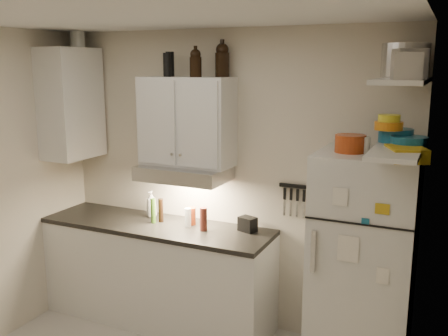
% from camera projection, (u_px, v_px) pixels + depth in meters
% --- Properties ---
extents(ceiling, '(3.20, 3.00, 0.02)m').
position_uv_depth(ceiling, '(115.00, 8.00, 2.78)').
color(ceiling, white).
rests_on(ceiling, ground).
extents(back_wall, '(3.20, 0.02, 2.60)m').
position_uv_depth(back_wall, '(227.00, 181.00, 4.38)').
color(back_wall, beige).
rests_on(back_wall, ground).
extents(right_wall, '(0.02, 3.00, 2.60)m').
position_uv_depth(right_wall, '(403.00, 278.00, 2.38)').
color(right_wall, beige).
rests_on(right_wall, ground).
extents(base_cabinet, '(2.10, 0.60, 0.88)m').
position_uv_depth(base_cabinet, '(158.00, 274.00, 4.51)').
color(base_cabinet, silver).
rests_on(base_cabinet, floor).
extents(countertop, '(2.10, 0.62, 0.04)m').
position_uv_depth(countertop, '(156.00, 226.00, 4.42)').
color(countertop, black).
rests_on(countertop, base_cabinet).
extents(upper_cabinet, '(0.80, 0.33, 0.75)m').
position_uv_depth(upper_cabinet, '(187.00, 121.00, 4.24)').
color(upper_cabinet, silver).
rests_on(upper_cabinet, back_wall).
extents(side_cabinet, '(0.33, 0.55, 1.00)m').
position_uv_depth(side_cabinet, '(71.00, 104.00, 4.57)').
color(side_cabinet, silver).
rests_on(side_cabinet, left_wall).
extents(range_hood, '(0.76, 0.46, 0.12)m').
position_uv_depth(range_hood, '(184.00, 173.00, 4.27)').
color(range_hood, silver).
rests_on(range_hood, back_wall).
extents(fridge, '(0.70, 0.68, 1.70)m').
position_uv_depth(fridge, '(363.00, 267.00, 3.65)').
color(fridge, silver).
rests_on(fridge, floor).
extents(shelf_hi, '(0.30, 0.95, 0.03)m').
position_uv_depth(shelf_hi, '(403.00, 81.00, 3.17)').
color(shelf_hi, silver).
rests_on(shelf_hi, right_wall).
extents(shelf_lo, '(0.30, 0.95, 0.03)m').
position_uv_depth(shelf_lo, '(398.00, 149.00, 3.26)').
color(shelf_lo, silver).
rests_on(shelf_lo, right_wall).
extents(knife_strip, '(0.42, 0.02, 0.03)m').
position_uv_depth(knife_strip, '(304.00, 187.00, 4.07)').
color(knife_strip, black).
rests_on(knife_strip, back_wall).
extents(dutch_oven, '(0.28, 0.28, 0.12)m').
position_uv_depth(dutch_oven, '(350.00, 143.00, 3.47)').
color(dutch_oven, '#A43913').
rests_on(dutch_oven, fridge).
extents(book_stack, '(0.30, 0.33, 0.09)m').
position_uv_depth(book_stack, '(406.00, 154.00, 3.16)').
color(book_stack, '#B99617').
rests_on(book_stack, fridge).
extents(spice_jar, '(0.09, 0.09, 0.11)m').
position_uv_depth(spice_jar, '(365.00, 145.00, 3.43)').
color(spice_jar, silver).
rests_on(spice_jar, fridge).
extents(stock_pot, '(0.33, 0.33, 0.23)m').
position_uv_depth(stock_pot, '(405.00, 60.00, 3.37)').
color(stock_pot, silver).
rests_on(stock_pot, shelf_hi).
extents(tin_a, '(0.23, 0.22, 0.18)m').
position_uv_depth(tin_a, '(410.00, 64.00, 3.06)').
color(tin_a, '#AAAAAD').
rests_on(tin_a, shelf_hi).
extents(tin_b, '(0.19, 0.19, 0.15)m').
position_uv_depth(tin_b, '(407.00, 66.00, 2.83)').
color(tin_b, '#AAAAAD').
rests_on(tin_b, shelf_hi).
extents(bowl_teal, '(0.23, 0.23, 0.09)m').
position_uv_depth(bowl_teal, '(396.00, 135.00, 3.43)').
color(bowl_teal, '#155877').
rests_on(bowl_teal, shelf_lo).
extents(bowl_orange, '(0.19, 0.19, 0.06)m').
position_uv_depth(bowl_orange, '(389.00, 126.00, 3.35)').
color(bowl_orange, '#C57012').
rests_on(bowl_orange, bowl_teal).
extents(bowl_yellow, '(0.15, 0.15, 0.05)m').
position_uv_depth(bowl_yellow, '(389.00, 118.00, 3.34)').
color(bowl_yellow, gold).
rests_on(bowl_yellow, bowl_orange).
extents(plates, '(0.27, 0.27, 0.06)m').
position_uv_depth(plates, '(409.00, 141.00, 3.29)').
color(plates, '#155877').
rests_on(plates, shelf_lo).
extents(growler_a, '(0.12, 0.12, 0.23)m').
position_uv_depth(growler_a, '(196.00, 63.00, 4.03)').
color(growler_a, black).
rests_on(growler_a, upper_cabinet).
extents(growler_b, '(0.12, 0.12, 0.28)m').
position_uv_depth(growler_b, '(222.00, 60.00, 4.08)').
color(growler_b, black).
rests_on(growler_b, upper_cabinet).
extents(thermos_a, '(0.09, 0.09, 0.20)m').
position_uv_depth(thermos_a, '(167.00, 65.00, 4.17)').
color(thermos_a, black).
rests_on(thermos_a, upper_cabinet).
extents(thermos_b, '(0.08, 0.08, 0.21)m').
position_uv_depth(thermos_b, '(170.00, 64.00, 4.22)').
color(thermos_b, black).
rests_on(thermos_b, upper_cabinet).
extents(side_jar, '(0.16, 0.16, 0.18)m').
position_uv_depth(side_jar, '(77.00, 38.00, 4.55)').
color(side_jar, silver).
rests_on(side_jar, side_cabinet).
extents(soap_bottle, '(0.11, 0.11, 0.27)m').
position_uv_depth(soap_bottle, '(151.00, 203.00, 4.58)').
color(soap_bottle, silver).
rests_on(soap_bottle, countertop).
extents(pepper_mill, '(0.08, 0.08, 0.20)m').
position_uv_depth(pepper_mill, '(203.00, 219.00, 4.21)').
color(pepper_mill, '#5B241B').
rests_on(pepper_mill, countertop).
extents(oil_bottle, '(0.04, 0.04, 0.22)m').
position_uv_depth(oil_bottle, '(153.00, 211.00, 4.41)').
color(oil_bottle, '#3A6619').
rests_on(oil_bottle, countertop).
extents(vinegar_bottle, '(0.06, 0.06, 0.21)m').
position_uv_depth(vinegar_bottle, '(161.00, 210.00, 4.44)').
color(vinegar_bottle, black).
rests_on(vinegar_bottle, countertop).
extents(clear_bottle, '(0.07, 0.07, 0.17)m').
position_uv_depth(clear_bottle, '(188.00, 218.00, 4.31)').
color(clear_bottle, silver).
rests_on(clear_bottle, countertop).
extents(red_jar, '(0.09, 0.09, 0.15)m').
position_uv_depth(red_jar, '(192.00, 216.00, 4.38)').
color(red_jar, '#A43913').
rests_on(red_jar, countertop).
extents(caddy, '(0.17, 0.14, 0.12)m').
position_uv_depth(caddy, '(248.00, 224.00, 4.20)').
color(caddy, black).
rests_on(caddy, countertop).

